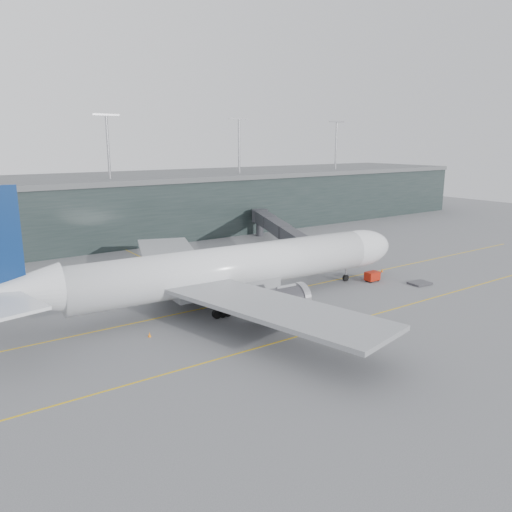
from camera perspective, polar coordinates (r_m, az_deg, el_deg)
ground at (r=76.07m, az=-7.24°, el=-5.09°), size 320.00×320.00×0.00m
taxiline_a at (r=72.73m, az=-5.75°, el=-5.90°), size 160.00×0.25×0.02m
taxiline_b at (r=60.16m, az=1.90°, el=-9.96°), size 160.00×0.25×0.02m
taxiline_lead_main at (r=95.46m, az=-10.24°, el=-1.46°), size 0.25×60.00×0.02m
terminal at (r=127.65m, az=-19.72°, el=5.08°), size 240.00×36.00×29.00m
main_aircraft at (r=72.95m, az=-3.24°, el=-1.49°), size 66.82×62.73×18.74m
jet_bridge at (r=109.68m, az=1.02°, el=3.31°), size 20.36×44.20×6.75m
gse_cart at (r=87.78m, az=13.15°, el=-2.24°), size 2.47×1.57×1.68m
baggage_dolly at (r=88.28m, az=18.19°, el=-2.97°), size 3.59×2.98×0.34m
uld_a at (r=81.91m, az=-14.43°, el=-3.32°), size 2.72×2.48×2.01m
uld_b at (r=85.05m, az=-11.57°, el=-2.60°), size 2.34×1.99×1.92m
uld_c at (r=85.22m, az=-11.03°, el=-2.50°), size 2.28×1.84×2.04m
cone_nose at (r=94.47m, az=14.21°, el=-1.60°), size 0.42×0.42×0.67m
cone_wing_stbd at (r=63.62m, az=7.35°, el=-8.42°), size 0.45×0.45×0.71m
cone_wing_port at (r=90.06m, az=-5.52°, el=-1.93°), size 0.50×0.50×0.80m
cone_tail at (r=63.30m, az=-12.08°, el=-8.77°), size 0.39×0.39×0.62m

